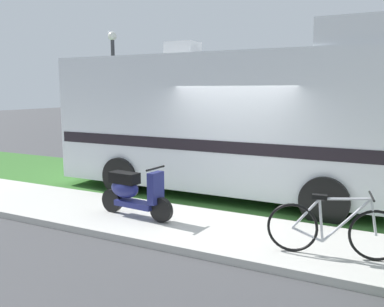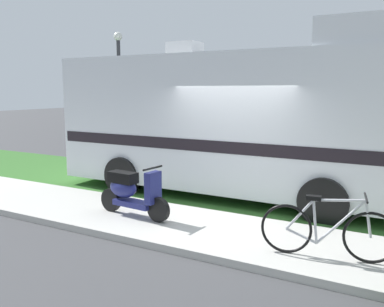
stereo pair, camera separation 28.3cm
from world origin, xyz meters
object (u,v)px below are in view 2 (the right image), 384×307
(scooter, at_px, (131,191))
(bicycle, at_px, (327,230))
(street_lamp_post, at_px, (119,85))
(motorhome_rv, at_px, (234,120))

(scooter, bearing_deg, bicycle, -3.86)
(scooter, xyz_separation_m, street_lamp_post, (-4.15, 4.87, 2.01))
(bicycle, height_order, street_lamp_post, street_lamp_post)
(bicycle, bearing_deg, scooter, 176.14)
(bicycle, xyz_separation_m, street_lamp_post, (-7.69, 5.11, 2.07))
(motorhome_rv, height_order, scooter, motorhome_rv)
(scooter, height_order, street_lamp_post, street_lamp_post)
(scooter, xyz_separation_m, bicycle, (3.53, -0.24, -0.06))
(bicycle, bearing_deg, motorhome_rv, 132.50)
(scooter, relative_size, bicycle, 0.89)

